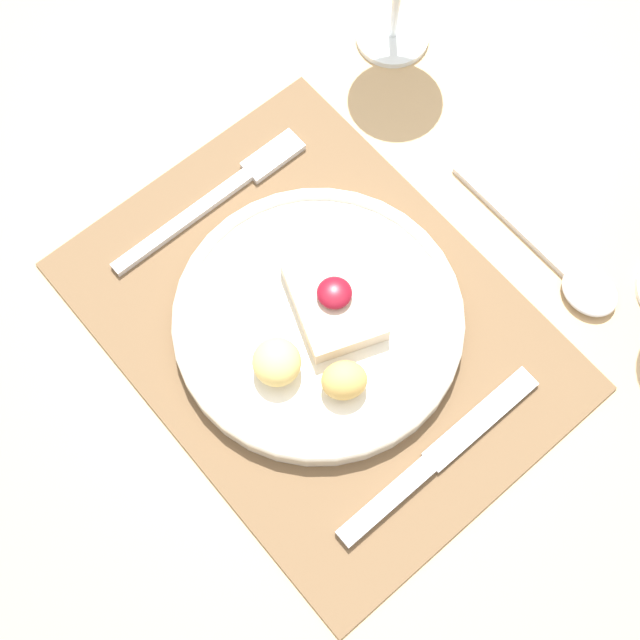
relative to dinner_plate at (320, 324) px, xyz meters
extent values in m
plane|color=brown|center=(-0.01, 0.00, -0.77)|extent=(8.00, 8.00, 0.00)
cube|color=tan|center=(-0.01, 0.00, -0.03)|extent=(1.58, 1.18, 0.03)
cube|color=brown|center=(-0.01, 0.00, -0.01)|extent=(0.41, 0.30, 0.00)
cylinder|color=silver|center=(0.00, 0.00, -0.01)|extent=(0.24, 0.24, 0.02)
torus|color=silver|center=(0.00, 0.00, 0.00)|extent=(0.24, 0.24, 0.01)
cube|color=beige|center=(0.00, 0.02, 0.01)|extent=(0.11, 0.09, 0.02)
ellipsoid|color=maroon|center=(0.00, 0.02, 0.03)|extent=(0.03, 0.03, 0.01)
ellipsoid|color=#DBBC6B|center=(0.01, -0.05, 0.02)|extent=(0.06, 0.06, 0.03)
ellipsoid|color=tan|center=(0.05, -0.02, 0.02)|extent=(0.05, 0.05, 0.03)
cube|color=silver|center=(-0.16, -0.03, -0.01)|extent=(0.01, 0.15, 0.01)
cube|color=silver|center=(-0.16, 0.08, -0.01)|extent=(0.02, 0.06, 0.01)
cube|color=silver|center=(0.14, -0.05, -0.01)|extent=(0.02, 0.09, 0.01)
cube|color=silver|center=(0.14, 0.05, -0.01)|extent=(0.02, 0.11, 0.00)
cube|color=silver|center=(0.03, 0.20, -0.01)|extent=(0.14, 0.01, 0.01)
ellipsoid|color=silver|center=(0.12, 0.20, -0.01)|extent=(0.05, 0.04, 0.02)
cylinder|color=white|center=(-0.19, 0.25, -0.01)|extent=(0.07, 0.07, 0.01)
cylinder|color=white|center=(-0.19, 0.25, 0.02)|extent=(0.01, 0.01, 0.07)
camera|label=1|loc=(0.20, -0.17, 0.69)|focal=50.00mm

